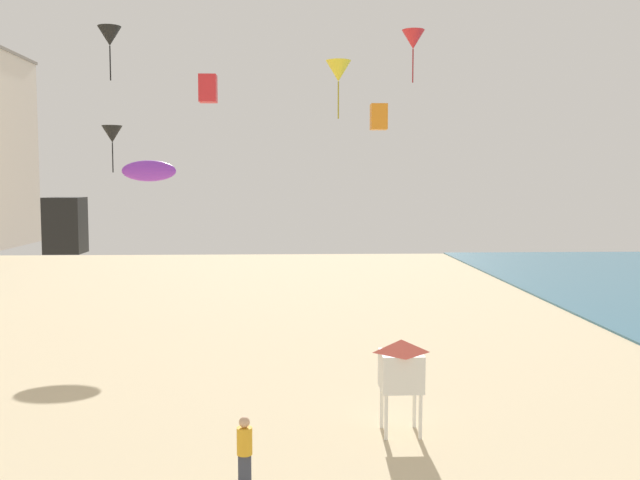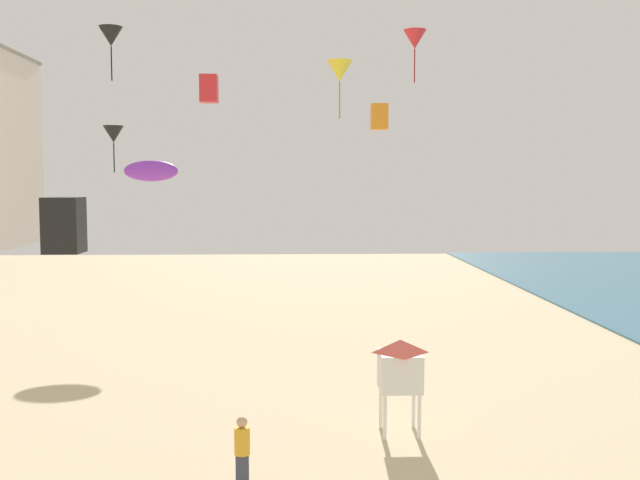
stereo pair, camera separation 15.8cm
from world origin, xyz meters
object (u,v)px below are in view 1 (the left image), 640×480
at_px(kite_black_delta, 112,134).
at_px(kite_purple_parafoil, 149,171).
at_px(kite_black_box, 65,225).
at_px(lifeguard_stand, 401,366).
at_px(kite_flyer, 245,449).
at_px(kite_red_box_2, 208,89).
at_px(kite_yellow_delta, 338,71).
at_px(kite_red_delta, 413,40).
at_px(kite_black_delta_2, 110,36).
at_px(kite_orange_box, 379,117).

height_order(kite_black_delta, kite_purple_parafoil, kite_black_delta).
bearing_deg(kite_black_box, lifeguard_stand, 13.96).
bearing_deg(kite_black_delta, kite_purple_parafoil, 90.67).
relative_size(kite_flyer, kite_red_box_2, 1.59).
distance_m(kite_flyer, kite_yellow_delta, 18.94).
height_order(kite_red_delta, kite_black_box, kite_red_delta).
xyz_separation_m(kite_red_delta, kite_black_delta_2, (-12.45, -5.19, -0.99)).
bearing_deg(kite_flyer, kite_red_box_2, 133.45).
distance_m(kite_flyer, kite_red_box_2, 15.56).
xyz_separation_m(kite_black_delta_2, kite_red_box_2, (3.71, -0.35, -1.98)).
distance_m(kite_flyer, kite_purple_parafoil, 22.21).
xyz_separation_m(kite_red_delta, kite_black_box, (-10.79, -16.49, -7.46)).
xyz_separation_m(kite_orange_box, kite_red_box_2, (-6.26, 1.86, 1.20)).
bearing_deg(kite_black_delta, kite_red_delta, 21.44).
distance_m(kite_red_delta, kite_purple_parafoil, 14.17).
xyz_separation_m(lifeguard_stand, kite_red_delta, (2.73, 14.49, 11.34)).
distance_m(kite_black_delta, kite_purple_parafoil, 7.64).
distance_m(kite_purple_parafoil, kite_black_box, 19.25).
xyz_separation_m(kite_orange_box, kite_yellow_delta, (-1.10, 5.04, 2.36)).
bearing_deg(kite_red_delta, kite_flyer, -110.51).
relative_size(kite_black_delta, kite_red_box_2, 1.75).
height_order(lifeguard_stand, kite_orange_box, kite_orange_box).
height_order(kite_flyer, kite_black_delta, kite_black_delta).
height_order(kite_flyer, kite_red_delta, kite_red_delta).
bearing_deg(kite_black_delta, lifeguard_stand, -44.39).
relative_size(kite_yellow_delta, kite_red_box_2, 2.37).
bearing_deg(lifeguard_stand, kite_flyer, -145.22).
bearing_deg(kite_yellow_delta, kite_black_delta_2, -162.27).
distance_m(kite_black_delta, kite_black_delta_2, 3.67).
bearing_deg(kite_yellow_delta, kite_orange_box, -77.69).
bearing_deg(kite_orange_box, kite_yellow_delta, 102.31).
xyz_separation_m(lifeguard_stand, kite_black_delta_2, (-9.72, 9.30, 10.36)).
height_order(kite_black_delta, kite_black_box, kite_black_delta).
bearing_deg(kite_black_delta, kite_orange_box, -13.90).
xyz_separation_m(kite_purple_parafoil, kite_black_box, (1.81, -19.11, -1.51)).
bearing_deg(kite_black_delta_2, kite_orange_box, -12.49).
relative_size(kite_red_delta, kite_orange_box, 2.60).
distance_m(kite_black_delta_2, kite_purple_parafoil, 9.25).
xyz_separation_m(lifeguard_stand, kite_black_delta, (-9.78, 9.58, 6.70)).
height_order(kite_black_delta_2, kite_orange_box, kite_black_delta_2).
xyz_separation_m(lifeguard_stand, kite_purple_parafoil, (-9.87, 17.10, 5.40)).
height_order(kite_orange_box, kite_black_box, kite_orange_box).
bearing_deg(kite_black_delta_2, lifeguard_stand, -43.73).
bearing_deg(kite_orange_box, kite_black_delta, 166.10).
bearing_deg(kite_purple_parafoil, kite_orange_box, -44.70).
xyz_separation_m(kite_red_delta, kite_yellow_delta, (-3.58, -2.35, -1.80)).
distance_m(kite_black_delta_2, kite_red_box_2, 4.22).
bearing_deg(kite_flyer, kite_orange_box, 102.04).
xyz_separation_m(kite_black_delta, kite_black_delta_2, (0.06, -0.27, 3.66)).
bearing_deg(lifeguard_stand, kite_red_box_2, 118.33).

